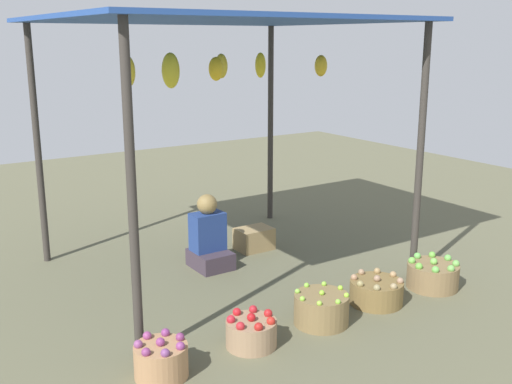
% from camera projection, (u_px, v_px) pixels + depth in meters
% --- Properties ---
extents(ground_plane, '(14.00, 14.00, 0.00)m').
position_uv_depth(ground_plane, '(223.00, 268.00, 6.39)').
color(ground_plane, '#5F5D44').
extents(market_stall_structure, '(3.23, 2.81, 2.52)m').
position_uv_depth(market_stall_structure, '(220.00, 38.00, 5.81)').
color(market_stall_structure, '#38332D').
rests_on(market_stall_structure, ground).
extents(vendor_person, '(0.36, 0.44, 0.78)m').
position_uv_depth(vendor_person, '(209.00, 240.00, 6.36)').
color(vendor_person, '#3C303C').
rests_on(vendor_person, ground).
extents(basket_purple_onions, '(0.38, 0.38, 0.30)m').
position_uv_depth(basket_purple_onions, '(161.00, 360.00, 4.32)').
color(basket_purple_onions, '#A87B53').
rests_on(basket_purple_onions, ground).
extents(basket_red_apples, '(0.40, 0.40, 0.28)m').
position_uv_depth(basket_red_apples, '(251.00, 332.00, 4.75)').
color(basket_red_apples, '#997A5B').
rests_on(basket_red_apples, ground).
extents(basket_limes, '(0.46, 0.46, 0.30)m').
position_uv_depth(basket_limes, '(321.00, 309.00, 5.12)').
color(basket_limes, olive).
rests_on(basket_limes, ground).
extents(basket_potatoes, '(0.48, 0.48, 0.27)m').
position_uv_depth(basket_potatoes, '(376.00, 292.00, 5.52)').
color(basket_potatoes, brown).
rests_on(basket_potatoes, ground).
extents(basket_green_apples, '(0.49, 0.49, 0.30)m').
position_uv_depth(basket_green_apples, '(433.00, 275.00, 5.87)').
color(basket_green_apples, olive).
rests_on(basket_green_apples, ground).
extents(wooden_crate_near_vendor, '(0.40, 0.29, 0.25)m').
position_uv_depth(wooden_crate_near_vendor, '(254.00, 239.00, 6.93)').
color(wooden_crate_near_vendor, '#997E51').
rests_on(wooden_crate_near_vendor, ground).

